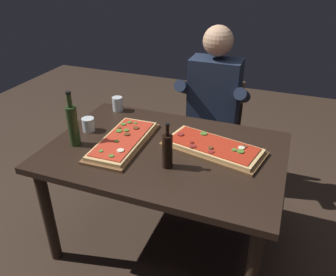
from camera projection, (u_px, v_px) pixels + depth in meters
The scene contains 10 objects.
ground_plane at pixel (165, 239), 2.38m from camera, with size 6.40×6.40×0.00m, color #38281E.
dining_table at pixel (165, 162), 2.06m from camera, with size 1.40×0.96×0.74m.
pizza_rectangular_front at pixel (213, 147), 1.99m from camera, with size 0.64×0.40×0.05m.
pizza_rectangular_left at pixel (123, 141), 2.06m from camera, with size 0.28×0.59×0.05m.
wine_bottle_dark at pixel (167, 150), 1.80m from camera, with size 0.06×0.06×0.27m.
oil_bottle_amber at pixel (73, 124), 2.00m from camera, with size 0.06×0.06×0.34m.
tumbler_near_camera at pixel (88, 125), 2.20m from camera, with size 0.08×0.08×0.09m.
tumbler_far_side at pixel (118, 105), 2.48m from camera, with size 0.08×0.08×0.10m.
diner_chair at pixel (214, 128), 2.80m from camera, with size 0.44×0.44×0.87m.
seated_diner at pixel (212, 105), 2.58m from camera, with size 0.53×0.41×1.33m.
Camera 1 is at (0.63, -1.61, 1.78)m, focal length 35.94 mm.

